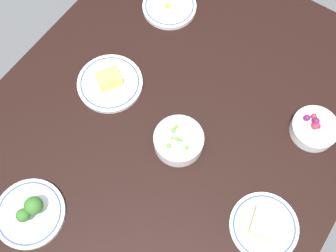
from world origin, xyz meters
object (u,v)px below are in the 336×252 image
plate_eggs (170,6)px  bowl_berries (314,128)px  plate_cheese (110,82)px  plate_sandwich (264,226)px  bowl_peas (179,141)px  plate_broccoli (30,212)px

plate_eggs → bowl_berries: 60.25cm
plate_cheese → plate_sandwich: size_ratio=1.09×
plate_eggs → plate_cheese: size_ratio=0.90×
bowl_peas → plate_eggs: bearing=-142.8°
bowl_peas → plate_broccoli: bearing=-28.8°
plate_cheese → bowl_berries: 60.97cm
plate_eggs → plate_sandwich: size_ratio=0.98×
plate_broccoli → plate_cheese: bearing=-171.1°
plate_sandwich → bowl_berries: (-31.69, -1.73, 1.16)cm
plate_cheese → bowl_peas: 28.24cm
plate_eggs → bowl_berries: bowl_berries is taller
plate_broccoli → bowl_peas: plate_broccoli is taller
bowl_peas → bowl_berries: (-24.97, 29.58, -0.43)cm
plate_sandwich → bowl_berries: size_ratio=1.36×
bowl_peas → bowl_berries: bowl_peas is taller
plate_sandwich → bowl_berries: bearing=-176.9°
plate_eggs → plate_cheese: plate_cheese is taller
plate_eggs → plate_broccoli: 77.20cm
plate_broccoli → plate_eggs: bearing=-174.0°
plate_cheese → plate_sandwich: bearing=79.3°
plate_cheese → bowl_berries: bearing=109.6°
plate_eggs → plate_sandwich: plate_eggs is taller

